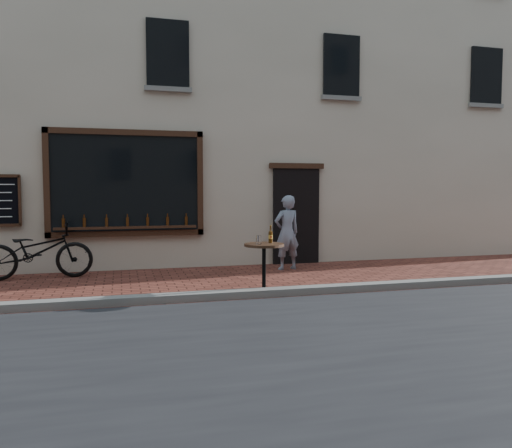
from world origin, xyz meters
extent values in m
plane|color=#52231A|center=(0.00, 0.00, 0.00)|extent=(90.00, 90.00, 0.00)
cube|color=slate|center=(0.00, 0.20, 0.06)|extent=(90.00, 0.25, 0.12)
cube|color=beige|center=(0.00, 6.50, 5.00)|extent=(28.00, 6.00, 10.00)
cube|color=black|center=(-1.90, 3.45, 1.85)|extent=(3.00, 0.06, 2.00)
cube|color=black|center=(-1.90, 3.43, 2.91)|extent=(3.24, 0.10, 0.12)
cube|color=black|center=(-1.90, 3.43, 0.79)|extent=(3.24, 0.10, 0.12)
cube|color=black|center=(-3.46, 3.43, 1.85)|extent=(0.12, 0.10, 2.24)
cube|color=black|center=(-0.34, 3.43, 1.85)|extent=(0.12, 0.10, 2.24)
cube|color=black|center=(-1.90, 3.38, 0.92)|extent=(2.90, 0.16, 0.05)
cube|color=black|center=(1.90, 3.46, 1.10)|extent=(1.10, 0.10, 2.20)
cube|color=black|center=(1.90, 3.43, 2.26)|extent=(1.30, 0.10, 0.12)
cube|color=black|center=(-4.30, 3.44, 1.50)|extent=(0.62, 0.04, 0.92)
cylinder|color=#3D1C07|center=(-3.15, 3.38, 1.04)|extent=(0.06, 0.06, 0.19)
cylinder|color=#3D1C07|center=(-2.73, 3.38, 1.04)|extent=(0.06, 0.06, 0.19)
cylinder|color=#3D1C07|center=(-2.32, 3.38, 1.04)|extent=(0.06, 0.06, 0.19)
cylinder|color=#3D1C07|center=(-1.90, 3.38, 1.04)|extent=(0.06, 0.06, 0.19)
cylinder|color=#3D1C07|center=(-1.48, 3.38, 1.04)|extent=(0.06, 0.06, 0.19)
cylinder|color=#3D1C07|center=(-1.07, 3.38, 1.04)|extent=(0.06, 0.06, 0.19)
cylinder|color=#3D1C07|center=(-0.65, 3.38, 1.04)|extent=(0.06, 0.06, 0.19)
cube|color=black|center=(-1.00, 3.46, 4.60)|extent=(0.90, 0.06, 1.40)
cube|color=black|center=(3.00, 3.46, 4.60)|extent=(0.90, 0.06, 1.40)
cube|color=black|center=(7.00, 3.46, 4.60)|extent=(0.90, 0.06, 1.40)
imported|color=black|center=(-3.59, 2.85, 0.54)|extent=(2.08, 0.82, 1.07)
cylinder|color=black|center=(0.23, 0.35, 0.02)|extent=(0.48, 0.48, 0.03)
cylinder|color=black|center=(0.23, 0.35, 0.41)|extent=(0.07, 0.07, 0.76)
cylinder|color=black|center=(0.23, 0.35, 0.82)|extent=(0.65, 0.65, 0.04)
cylinder|color=gold|center=(0.36, 0.42, 0.94)|extent=(0.07, 0.07, 0.07)
cylinder|color=white|center=(0.12, 0.27, 0.91)|extent=(0.08, 0.08, 0.14)
imported|color=gray|center=(1.41, 2.68, 0.80)|extent=(0.64, 0.48, 1.60)
camera|label=1|loc=(-2.02, -7.43, 1.73)|focal=35.00mm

